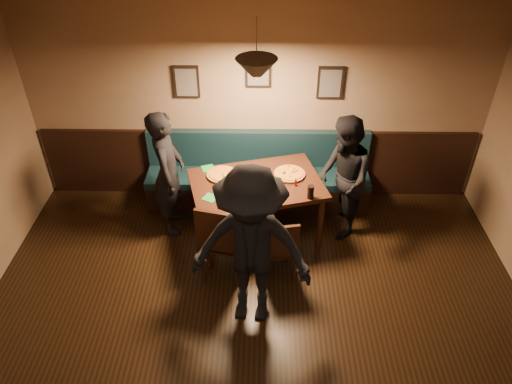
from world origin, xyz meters
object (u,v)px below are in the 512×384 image
diner_left (168,173)px  tabasco_bottle (296,182)px  booth_bench (258,174)px  diner_front (251,250)px  chair_near_right (278,246)px  chair_near_left (223,237)px  dining_table (256,210)px  soda_glass (311,192)px  diner_right (343,179)px

diner_left → tabasco_bottle: diner_left is taller
booth_bench → diner_front: (-0.04, -1.95, 0.44)m
chair_near_right → chair_near_left: bearing=167.9°
booth_bench → chair_near_right: 1.37m
tabasco_bottle → dining_table: bearing=173.3°
soda_glass → chair_near_left: bearing=-160.0°
chair_near_right → diner_right: diner_right is taller
dining_table → chair_near_left: bearing=-134.3°
tabasco_bottle → booth_bench: bearing=122.1°
diner_left → soda_glass: (1.71, -0.46, 0.08)m
chair_near_right → diner_right: 1.19m
diner_left → booth_bench: bearing=-67.5°
dining_table → diner_right: (1.05, 0.12, 0.40)m
dining_table → chair_near_right: (0.26, -0.67, 0.01)m
diner_left → diner_front: bearing=-146.3°
soda_glass → chair_near_right: bearing=-133.4°
booth_bench → soda_glass: 1.22m
chair_near_left → tabasco_bottle: bearing=48.4°
booth_bench → tabasco_bottle: bearing=-57.9°
chair_near_left → soda_glass: chair_near_left is taller
diner_left → chair_near_left: bearing=-141.0°
diner_right → diner_left: bearing=-97.0°
booth_bench → diner_left: 1.25m
tabasco_bottle → soda_glass: bearing=-56.1°
dining_table → tabasco_bottle: tabasco_bottle is taller
diner_left → diner_right: 2.14m
diner_left → tabasco_bottle: 1.57m
chair_near_right → diner_front: (-0.30, -0.61, 0.51)m
booth_bench → soda_glass: bearing=-57.5°
diner_front → chair_near_left: bearing=125.6°
booth_bench → tabasco_bottle: 0.95m
diner_front → diner_left: bearing=133.8°
booth_bench → diner_right: size_ratio=1.85×
booth_bench → chair_near_right: bearing=-79.3°
chair_near_right → soda_glass: size_ratio=5.15×
chair_near_left → diner_right: 1.64m
dining_table → diner_right: size_ratio=0.95×
diner_front → soda_glass: size_ratio=11.25×
chair_near_left → diner_left: (-0.72, 0.82, 0.31)m
booth_bench → diner_left: size_ratio=1.79×
soda_glass → booth_bench: bearing=122.5°
diner_front → booth_bench: bearing=96.5°
soda_glass → diner_right: bearing=43.9°
dining_table → tabasco_bottle: bearing=-21.7°
dining_table → diner_right: 1.13m
diner_left → soda_glass: diner_left is taller
chair_near_left → diner_right: size_ratio=0.65×
chair_near_right → dining_table: bearing=101.1°
chair_near_left → tabasco_bottle: (0.83, 0.60, 0.36)m
chair_near_right → diner_front: bearing=-126.2°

